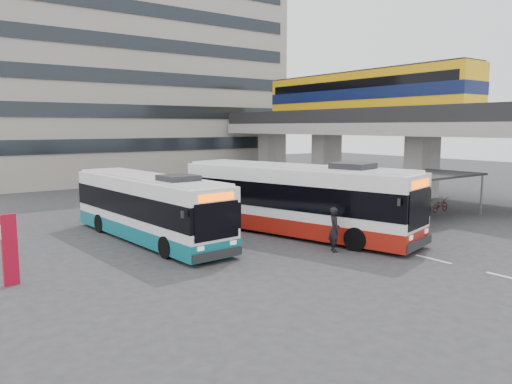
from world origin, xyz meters
TOP-DOWN VIEW (x-y plane):
  - ground at (0.00, 0.00)m, footprint 120.00×120.00m
  - viaduct at (17.00, 13.08)m, footprint 8.00×32.00m
  - bike_shelter at (8.50, 3.00)m, footprint 10.00×4.00m
  - office_block at (6.00, 36.00)m, footprint 30.00×15.00m
  - road_markings at (2.50, -3.00)m, footprint 0.15×7.60m
  - bus_main at (1.19, 3.85)m, footprint 5.80×12.54m
  - bus_teal at (-5.12, 6.93)m, footprint 3.07×11.03m
  - pedestrian at (0.22, 0.24)m, footprint 0.73×0.82m
  - sign_totem_mid at (-11.64, 3.37)m, footprint 0.52×0.21m

SIDE VIEW (x-z plane):
  - ground at x=0.00m, z-range 0.00..0.00m
  - road_markings at x=2.50m, z-range 0.00..0.01m
  - pedestrian at x=0.22m, z-range 0.00..1.89m
  - sign_totem_mid at x=-11.64m, z-range 0.04..2.43m
  - bus_teal at x=-5.12m, z-range -0.12..3.11m
  - bike_shelter at x=8.50m, z-range 0.25..2.79m
  - bus_main at x=1.19m, z-range -0.13..3.50m
  - viaduct at x=17.00m, z-range 1.39..11.07m
  - office_block at x=6.00m, z-range 0.00..25.00m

